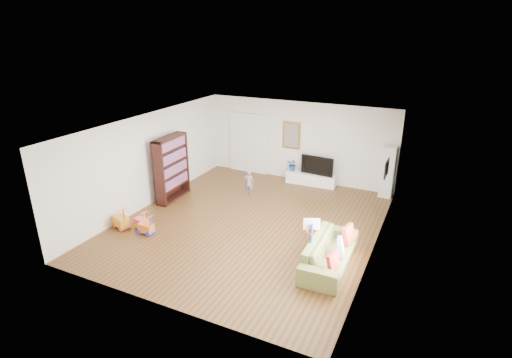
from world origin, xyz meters
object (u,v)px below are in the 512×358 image
at_px(media_console, 311,179).
at_px(sofa, 330,252).
at_px(basketball_hoop, 311,247).
at_px(bookshelf, 172,168).

height_order(media_console, sofa, sofa).
bearing_deg(basketball_hoop, bookshelf, 135.60).
distance_m(bookshelf, basketball_hoop, 5.44).
relative_size(media_console, sofa, 0.77).
bearing_deg(basketball_hoop, media_console, 84.76).
xyz_separation_m(sofa, basketball_hoop, (-0.30, -0.42, 0.27)).
relative_size(sofa, basketball_hoop, 1.84).
bearing_deg(bookshelf, basketball_hoop, -23.71).
bearing_deg(bookshelf, sofa, -18.60).
distance_m(bookshelf, sofa, 5.61).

